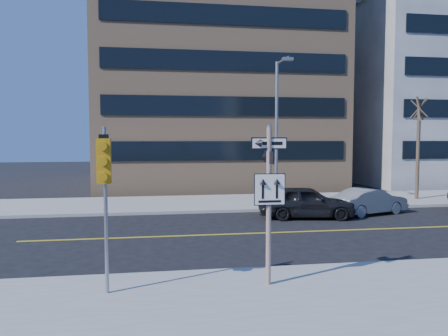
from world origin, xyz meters
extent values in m
plane|color=black|center=(0.00, 0.00, 0.00)|extent=(120.00, 120.00, 0.00)
cylinder|color=beige|center=(0.00, -2.50, 2.15)|extent=(0.13, 0.13, 4.00)
cylinder|color=gray|center=(0.00, -2.50, 4.18)|extent=(0.10, 0.10, 0.06)
cube|color=black|center=(0.00, -2.50, 3.75)|extent=(0.92, 0.03, 0.30)
cube|color=black|center=(0.00, -2.50, 3.40)|extent=(0.03, 0.92, 0.30)
cube|color=white|center=(0.00, -2.58, 2.60)|extent=(0.80, 0.03, 0.80)
cylinder|color=gray|center=(-4.00, -2.50, 2.15)|extent=(0.09, 0.09, 4.00)
cube|color=#C38B12|center=(-4.00, -2.70, 3.35)|extent=(0.32, 0.22, 1.05)
sphere|color=#8C0705|center=(-4.00, -2.82, 3.70)|extent=(0.17, 0.17, 0.17)
sphere|color=black|center=(-4.00, -2.82, 3.35)|extent=(0.17, 0.17, 0.17)
sphere|color=black|center=(-4.00, -2.82, 3.00)|extent=(0.17, 0.17, 0.17)
imported|color=black|center=(4.38, 6.96, 0.78)|extent=(2.56, 4.83, 1.56)
imported|color=slate|center=(7.93, 7.45, 0.66)|extent=(2.59, 4.27, 1.33)
cylinder|color=gray|center=(4.00, 11.00, 4.15)|extent=(0.18, 0.18, 8.00)
cylinder|color=gray|center=(4.00, 10.00, 8.05)|extent=(0.10, 2.20, 0.10)
cube|color=gray|center=(4.00, 9.00, 7.95)|extent=(0.55, 0.30, 0.16)
cylinder|color=#3C2E23|center=(13.00, 11.30, 3.05)|extent=(0.22, 0.22, 5.80)
cube|color=tan|center=(2.00, 25.00, 9.00)|extent=(18.00, 18.00, 18.00)
cube|color=gray|center=(24.00, 24.00, 7.50)|extent=(20.00, 16.00, 15.00)
camera|label=1|loc=(-2.81, -13.11, 3.90)|focal=35.00mm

